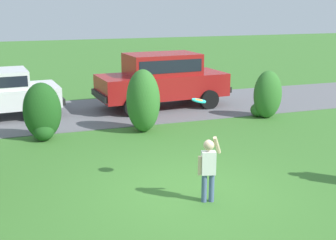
{
  "coord_description": "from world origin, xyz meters",
  "views": [
    {
      "loc": [
        -3.12,
        -7.68,
        3.59
      ],
      "look_at": [
        0.08,
        1.41,
        1.1
      ],
      "focal_mm": 48.05,
      "sensor_mm": 36.0,
      "label": 1
    }
  ],
  "objects": [
    {
      "name": "ground_plane",
      "position": [
        0.0,
        0.0,
        0.0
      ],
      "size": [
        80.0,
        80.0,
        0.0
      ],
      "primitive_type": "plane",
      "color": "#3D752D"
    },
    {
      "name": "driveway_strip",
      "position": [
        0.0,
        7.2,
        0.01
      ],
      "size": [
        28.0,
        4.4,
        0.02
      ],
      "primitive_type": "cube",
      "color": "slate",
      "rests_on": "ground"
    },
    {
      "name": "shrub_near_tree",
      "position": [
        -2.41,
        4.59,
        0.72
      ],
      "size": [
        1.02,
        0.87,
        1.56
      ],
      "color": "#1E511C",
      "rests_on": "ground"
    },
    {
      "name": "shrub_centre_left",
      "position": [
        0.39,
        4.42,
        0.91
      ],
      "size": [
        0.96,
        1.05,
        1.81
      ],
      "color": "#33702B",
      "rests_on": "ground"
    },
    {
      "name": "shrub_centre",
      "position": [
        4.61,
        4.67,
        0.72
      ],
      "size": [
        0.94,
        0.88,
        1.54
      ],
      "color": "#33702B",
      "rests_on": "ground"
    },
    {
      "name": "parked_suv",
      "position": [
        1.91,
        7.24,
        1.08
      ],
      "size": [
        4.81,
        2.33,
        1.92
      ],
      "color": "maroon",
      "rests_on": "ground"
    },
    {
      "name": "child_thrower",
      "position": [
        0.17,
        -0.59,
        0.72
      ],
      "size": [
        0.47,
        0.23,
        1.29
      ],
      "color": "#4C608C",
      "rests_on": "ground"
    },
    {
      "name": "frisbee",
      "position": [
        0.3,
        0.21,
        1.77
      ],
      "size": [
        0.28,
        0.28,
        0.09
      ],
      "color": "#1EB7B2"
    }
  ]
}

